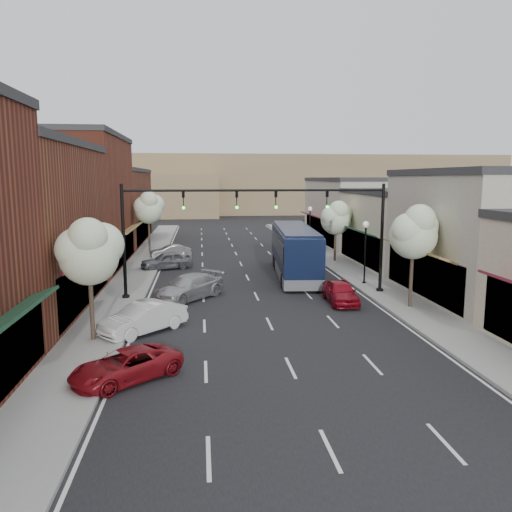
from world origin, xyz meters
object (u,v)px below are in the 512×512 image
object	(u,v)px
signal_mast_left	(163,224)
red_hatchback	(340,292)
tree_left_near	(90,250)
parked_car_e	(171,252)
parked_car_a	(126,366)
tree_right_far	(336,217)
tree_left_far	(149,207)
parked_car_c	(189,287)
lamp_post_near	(365,242)
signal_mast_right	(346,222)
lamp_post_far	(310,221)
coach_bus	(294,251)
parked_car_b	(143,318)
parked_car_d	(167,261)
tree_right_near	(415,231)

from	to	relation	value
signal_mast_left	red_hatchback	world-z (taller)	signal_mast_left
signal_mast_left	tree_left_near	bearing A→B (deg)	-108.10
parked_car_e	parked_car_a	bearing A→B (deg)	-15.02
tree_right_far	tree_left_far	size ratio (longest dim) A/B	0.89
parked_car_c	lamp_post_near	bearing A→B (deg)	54.19
signal_mast_right	red_hatchback	world-z (taller)	signal_mast_right
parked_car_c	parked_car_e	bearing A→B (deg)	138.35
signal_mast_right	tree_left_far	world-z (taller)	signal_mast_right
lamp_post_far	parked_car_a	world-z (taller)	lamp_post_far
signal_mast_right	parked_car_c	xyz separation A→B (m)	(-9.82, -0.24, -3.88)
coach_bus	lamp_post_near	bearing A→B (deg)	-37.35
signal_mast_right	parked_car_b	distance (m)	14.17
lamp_post_far	signal_mast_right	bearing A→B (deg)	-96.22
tree_left_far	coach_bus	world-z (taller)	tree_left_far
tree_left_far	lamp_post_near	xyz separation A→B (m)	(16.05, -15.44, -1.60)
tree_left_near	parked_car_c	distance (m)	9.46
parked_car_e	tree_left_far	bearing A→B (deg)	-149.52
coach_bus	parked_car_b	bearing A→B (deg)	-122.39
red_hatchback	parked_car_d	xyz separation A→B (m)	(-10.96, 12.45, 0.03)
lamp_post_near	parked_car_e	distance (m)	19.54
parked_car_a	parked_car_c	distance (m)	12.45
tree_left_far	parked_car_b	xyz separation A→B (m)	(2.06, -24.72, -3.88)
signal_mast_right	lamp_post_near	world-z (taller)	signal_mast_right
signal_mast_right	tree_right_near	world-z (taller)	signal_mast_right
tree_left_far	coach_bus	size ratio (longest dim) A/B	0.50
tree_left_near	lamp_post_near	size ratio (longest dim) A/B	1.28
signal_mast_left	parked_car_d	size ratio (longest dim) A/B	1.98
lamp_post_near	coach_bus	bearing A→B (deg)	138.15
signal_mast_left	parked_car_c	xyz separation A→B (m)	(1.42, -0.24, -3.88)
signal_mast_left	lamp_post_far	bearing A→B (deg)	56.14
lamp_post_far	parked_car_c	size ratio (longest dim) A/B	0.86
signal_mast_right	parked_car_d	world-z (taller)	signal_mast_right
tree_left_near	parked_car_e	size ratio (longest dim) A/B	1.54
tree_left_far	parked_car_d	bearing A→B (deg)	-75.14
parked_car_c	parked_car_e	xyz separation A→B (m)	(-2.00, 16.17, -0.14)
parked_car_b	tree_right_near	bearing A→B (deg)	56.39
lamp_post_near	parked_car_d	distance (m)	16.15
signal_mast_right	parked_car_d	xyz separation A→B (m)	(-11.82, 10.21, -3.91)
lamp_post_near	lamp_post_far	bearing A→B (deg)	90.00
parked_car_e	lamp_post_near	bearing A→B (deg)	31.18
tree_right_far	parked_car_c	bearing A→B (deg)	-135.83
tree_left_far	parked_car_e	distance (m)	4.93
tree_right_far	parked_car_c	xyz separation A→B (m)	(-12.55, -12.19, -3.25)
signal_mast_right	lamp_post_near	xyz separation A→B (m)	(2.18, 2.50, -1.62)
tree_right_near	parked_car_d	distance (m)	20.71
parked_car_d	signal_mast_right	bearing A→B (deg)	30.70
lamp_post_far	red_hatchback	world-z (taller)	lamp_post_far
tree_right_far	lamp_post_near	distance (m)	9.51
lamp_post_far	parked_car_b	xyz separation A→B (m)	(-13.99, -26.78, -2.28)
signal_mast_left	parked_car_d	xyz separation A→B (m)	(-0.58, 10.21, -3.91)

